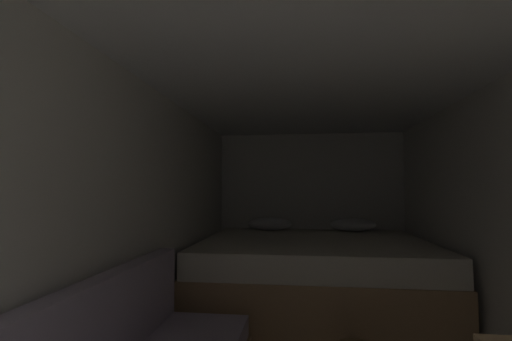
# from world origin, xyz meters

# --- Properties ---
(wall_back) EXTENTS (2.62, 0.05, 2.02)m
(wall_back) POSITION_xyz_m (0.00, 4.61, 1.01)
(wall_back) COLOR silver
(wall_back) RESTS_ON ground
(wall_left) EXTENTS (0.05, 5.07, 2.02)m
(wall_left) POSITION_xyz_m (-1.28, 2.05, 1.01)
(wall_left) COLOR silver
(wall_left) RESTS_ON ground
(ceiling_slab) EXTENTS (2.62, 5.07, 0.05)m
(ceiling_slab) POSITION_xyz_m (0.00, 2.05, 2.05)
(ceiling_slab) COLOR white
(ceiling_slab) RESTS_ON wall_left
(bed) EXTENTS (2.40, 2.03, 0.87)m
(bed) POSITION_xyz_m (0.00, 3.53, 0.35)
(bed) COLOR tan
(bed) RESTS_ON ground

